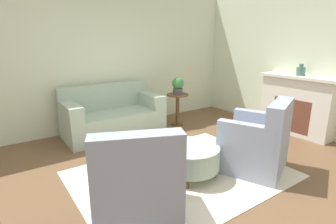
{
  "coord_description": "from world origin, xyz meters",
  "views": [
    {
      "loc": [
        -2.01,
        -2.57,
        1.79
      ],
      "look_at": [
        0.15,
        0.55,
        0.75
      ],
      "focal_mm": 28.0,
      "sensor_mm": 36.0,
      "label": 1
    }
  ],
  "objects_px": {
    "side_table": "(178,104)",
    "vase_mantel_near": "(301,71)",
    "armchair_right": "(258,144)",
    "couch": "(113,117)",
    "potted_plant_on_side_table": "(178,85)",
    "armchair_left": "(136,186)",
    "ottoman_table": "(190,157)"
  },
  "relations": [
    {
      "from": "couch",
      "to": "side_table",
      "type": "bearing_deg",
      "value": -10.64
    },
    {
      "from": "armchair_right",
      "to": "ottoman_table",
      "type": "xyz_separation_m",
      "value": [
        -0.88,
        0.41,
        -0.12
      ]
    },
    {
      "from": "armchair_right",
      "to": "potted_plant_on_side_table",
      "type": "xyz_separation_m",
      "value": [
        0.34,
        2.32,
        0.48
      ]
    },
    {
      "from": "side_table",
      "to": "ottoman_table",
      "type": "bearing_deg",
      "value": -122.5
    },
    {
      "from": "armchair_right",
      "to": "vase_mantel_near",
      "type": "xyz_separation_m",
      "value": [
        1.9,
        0.56,
        0.84
      ]
    },
    {
      "from": "side_table",
      "to": "couch",
      "type": "bearing_deg",
      "value": 169.36
    },
    {
      "from": "armchair_right",
      "to": "side_table",
      "type": "height_order",
      "value": "armchair_right"
    },
    {
      "from": "armchair_right",
      "to": "side_table",
      "type": "xyz_separation_m",
      "value": [
        0.34,
        2.32,
        0.06
      ]
    },
    {
      "from": "side_table",
      "to": "armchair_left",
      "type": "bearing_deg",
      "value": -134.07
    },
    {
      "from": "couch",
      "to": "armchair_right",
      "type": "relative_size",
      "value": 1.73
    },
    {
      "from": "vase_mantel_near",
      "to": "potted_plant_on_side_table",
      "type": "distance_m",
      "value": 2.38
    },
    {
      "from": "couch",
      "to": "vase_mantel_near",
      "type": "bearing_deg",
      "value": -34.48
    },
    {
      "from": "armchair_right",
      "to": "vase_mantel_near",
      "type": "distance_m",
      "value": 2.15
    },
    {
      "from": "ottoman_table",
      "to": "potted_plant_on_side_table",
      "type": "bearing_deg",
      "value": 57.5
    },
    {
      "from": "armchair_left",
      "to": "side_table",
      "type": "xyz_separation_m",
      "value": [
        2.25,
        2.32,
        0.06
      ]
    },
    {
      "from": "armchair_left",
      "to": "potted_plant_on_side_table",
      "type": "bearing_deg",
      "value": 45.93
    },
    {
      "from": "armchair_right",
      "to": "side_table",
      "type": "relative_size",
      "value": 1.57
    },
    {
      "from": "armchair_left",
      "to": "couch",
      "type": "bearing_deg",
      "value": 71.67
    },
    {
      "from": "armchair_right",
      "to": "potted_plant_on_side_table",
      "type": "relative_size",
      "value": 2.99
    },
    {
      "from": "ottoman_table",
      "to": "side_table",
      "type": "bearing_deg",
      "value": 57.5
    },
    {
      "from": "potted_plant_on_side_table",
      "to": "armchair_left",
      "type": "bearing_deg",
      "value": -134.07
    },
    {
      "from": "side_table",
      "to": "vase_mantel_near",
      "type": "xyz_separation_m",
      "value": [
        1.56,
        -1.77,
        0.78
      ]
    },
    {
      "from": "vase_mantel_near",
      "to": "potted_plant_on_side_table",
      "type": "relative_size",
      "value": 0.61
    },
    {
      "from": "ottoman_table",
      "to": "potted_plant_on_side_table",
      "type": "relative_size",
      "value": 2.2
    },
    {
      "from": "couch",
      "to": "vase_mantel_near",
      "type": "height_order",
      "value": "vase_mantel_near"
    },
    {
      "from": "couch",
      "to": "ottoman_table",
      "type": "distance_m",
      "value": 2.18
    },
    {
      "from": "couch",
      "to": "armchair_left",
      "type": "height_order",
      "value": "armchair_left"
    },
    {
      "from": "ottoman_table",
      "to": "side_table",
      "type": "distance_m",
      "value": 2.28
    },
    {
      "from": "vase_mantel_near",
      "to": "armchair_left",
      "type": "bearing_deg",
      "value": -171.66
    },
    {
      "from": "vase_mantel_near",
      "to": "side_table",
      "type": "bearing_deg",
      "value": 131.44
    },
    {
      "from": "ottoman_table",
      "to": "side_table",
      "type": "relative_size",
      "value": 1.15
    },
    {
      "from": "couch",
      "to": "potted_plant_on_side_table",
      "type": "xyz_separation_m",
      "value": [
        1.39,
        -0.26,
        0.52
      ]
    }
  ]
}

